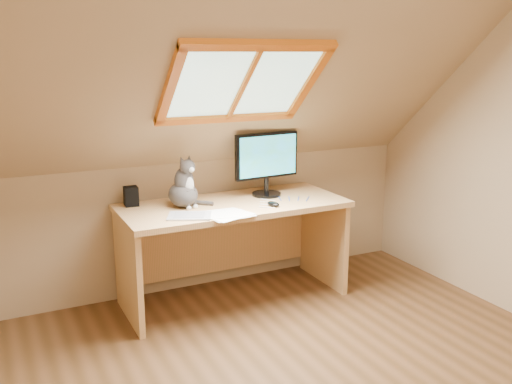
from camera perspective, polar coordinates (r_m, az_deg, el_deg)
room_shell at (r=2.70m, az=8.95°, el=5.58°), size 3.52×3.52×2.41m
desk at (r=4.26m, az=-2.66°, el=-3.82°), size 1.64×0.72×0.75m
monitor at (r=4.29m, az=1.09°, el=3.24°), size 0.52×0.22×0.48m
cat at (r=4.03m, az=-7.24°, el=0.37°), size 0.27×0.30×0.38m
desk_speaker at (r=4.14m, az=-12.38°, el=-0.41°), size 0.10×0.10×0.14m
graphics_tablet at (r=3.81m, az=-6.67°, el=-2.39°), size 0.34×0.30×0.01m
mouse at (r=4.04m, az=1.75°, el=-1.21°), size 0.09×0.12×0.03m
papers at (r=3.85m, az=-2.80°, el=-2.19°), size 0.35×0.30×0.01m
cables at (r=4.18m, az=2.80°, el=-0.86°), size 0.51×0.26×0.01m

